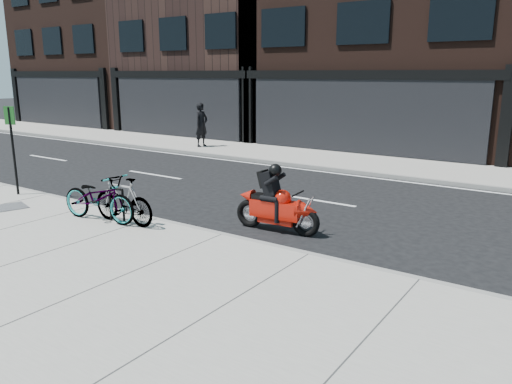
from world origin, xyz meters
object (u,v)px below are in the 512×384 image
Objects in this scene: bicycle_front at (99,198)px; pedestrian at (202,125)px; motorcycle at (280,205)px; utility_grate at (9,207)px; sign_post at (12,143)px; bike_rack at (117,202)px; bicycle_rear at (123,200)px.

pedestrian is (-5.63, 10.05, 0.44)m from bicycle_front.
motorcycle is 6.73m from utility_grate.
pedestrian reaches higher than bicycle_front.
bicycle_front is 3.96m from sign_post.
bike_rack is 0.33× the size of sign_post.
utility_grate is at bearing -164.41° from pedestrian.
bicycle_front reaches higher than utility_grate.
utility_grate is (-6.26, -2.44, -0.46)m from motorcycle.
bicycle_front is 3.98m from motorcycle.
bike_rack reaches higher than utility_grate.
utility_grate is at bearing -167.90° from bike_rack.
bicycle_front is at bearing -150.31° from pedestrian.
sign_post is at bearing -169.15° from pedestrian.
sign_post reaches higher than bicycle_front.
utility_grate is 0.32× the size of sign_post.
bicycle_rear is at bearing 0.00° from bike_rack.
pedestrian is (-9.12, 8.13, 0.49)m from motorcycle.
sign_post reaches higher than bicycle_rear.
utility_grate is at bearing 94.40° from bicycle_front.
bicycle_rear is at bearing 11.34° from utility_grate.
utility_grate is (2.86, -10.56, -0.96)m from pedestrian.
bicycle_rear is (0.60, 0.16, -0.01)m from bicycle_front.
bicycle_front is 0.62m from bicycle_rear.
bicycle_rear is 0.87× the size of motorcycle.
sign_post is (-1.08, 0.88, 1.39)m from utility_grate.
bicycle_front is at bearing 10.60° from utility_grate.
utility_grate is 1.97m from sign_post.
bicycle_front reaches higher than bike_rack.
sign_post is (-4.23, 0.20, 0.95)m from bike_rack.
bicycle_rear is 11.70m from pedestrian.
bicycle_front is 1.16× the size of bicycle_rear.
bicycle_front reaches higher than bicycle_rear.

